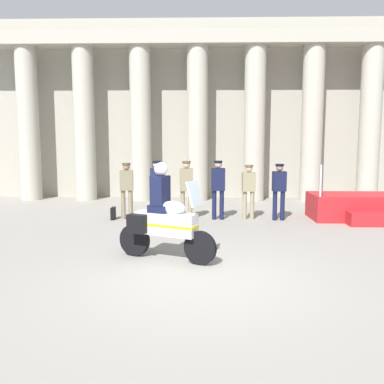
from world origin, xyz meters
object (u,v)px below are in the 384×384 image
Objects in this scene: officer_in_row_0 at (127,186)px; motorcycle_with_rider at (163,219)px; officer_in_row_3 at (218,185)px; officer_in_row_4 at (249,187)px; officer_in_row_1 at (157,185)px; reviewing_stand at (371,208)px; officer_in_row_2 at (186,185)px; briefcase_on_ground at (113,213)px; officer_in_row_5 at (279,187)px.

officer_in_row_0 is 0.85× the size of motorcycle_with_rider.
officer_in_row_4 is at bearing 178.17° from officer_in_row_3.
officer_in_row_1 is 0.88× the size of motorcycle_with_rider.
officer_in_row_2 is (-5.40, -0.16, 0.66)m from reviewing_stand.
officer_in_row_3 is (2.69, -0.00, 0.04)m from officer_in_row_0.
officer_in_row_2 reaches higher than briefcase_on_ground.
motorcycle_with_rider is at bearing 92.25° from officer_in_row_1.
officer_in_row_1 is 1.00× the size of officer_in_row_2.
officer_in_row_0 is 0.96× the size of officer_in_row_2.
officer_in_row_2 is at bearing -5.52° from officer_in_row_5.
officer_in_row_3 reaches higher than officer_in_row_1.
officer_in_row_4 reaches higher than briefcase_on_ground.
officer_in_row_2 is 1.08× the size of officer_in_row_4.
reviewing_stand reaches higher than officer_in_row_5.
officer_in_row_5 is (1.76, -0.08, -0.05)m from officer_in_row_3.
motorcycle_with_rider is 4.56m from briefcase_on_ground.
officer_in_row_1 is at bearing 176.68° from officer_in_row_0.
officer_in_row_4 is (1.82, 0.14, -0.07)m from officer_in_row_2.
officer_in_row_5 is at bearing 171.80° from officer_in_row_3.
officer_in_row_3 is 0.90m from officer_in_row_4.
officer_in_row_2 reaches higher than officer_in_row_0.
motorcycle_with_rider is at bearing -143.12° from reviewing_stand.
officer_in_row_0 reaches higher than briefcase_on_ground.
officer_in_row_2 reaches higher than officer_in_row_5.
officer_in_row_3 is at bearing 179.57° from officer_in_row_2.
officer_in_row_5 is (0.86, -0.14, 0.02)m from officer_in_row_4.
reviewing_stand is 5.45m from officer_in_row_2.
officer_in_row_0 is at bearing -8.33° from officer_in_row_2.
briefcase_on_ground is at bearing 0.01° from officer_in_row_1.
reviewing_stand is 3.63m from officer_in_row_4.
motorcycle_with_rider is (-2.98, -4.12, -0.18)m from officer_in_row_5.
officer_in_row_0 is 2.69m from officer_in_row_3.
officer_in_row_2 is at bearing -1.12° from officer_in_row_4.
officer_in_row_0 is at bearing 133.23° from motorcycle_with_rider.
officer_in_row_0 reaches higher than officer_in_row_5.
officer_in_row_0 is 4.61× the size of briefcase_on_ground.
motorcycle_with_rider reaches higher than officer_in_row_1.
reviewing_stand is at bearing 174.78° from officer_in_row_4.
officer_in_row_2 is at bearing 171.67° from officer_in_row_0.
officer_in_row_3 is at bearing -1.83° from officer_in_row_4.
motorcycle_with_rider is (1.46, -4.20, -0.18)m from officer_in_row_0.
officer_in_row_2 is at bearing -178.29° from reviewing_stand.
briefcase_on_ground is at bearing -3.45° from officer_in_row_4.
officer_in_row_4 is 0.87m from officer_in_row_5.
reviewing_stand is at bearing 176.16° from officer_in_row_2.
motorcycle_with_rider is (-5.70, -4.28, 0.44)m from reviewing_stand.
officer_in_row_5 is at bearing 0.06° from briefcase_on_ground.
officer_in_row_3 is at bearing 173.26° from officer_in_row_1.
officer_in_row_3 reaches higher than officer_in_row_5.
officer_in_row_5 is 5.09m from motorcycle_with_rider.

